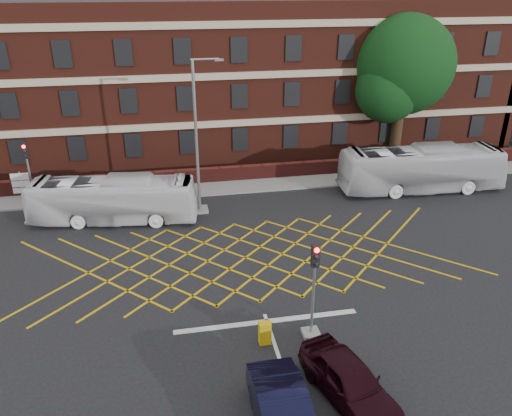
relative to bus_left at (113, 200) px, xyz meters
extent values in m
plane|color=black|center=(7.02, -7.88, -1.39)|extent=(120.00, 120.00, 0.00)
cube|color=#531E15|center=(7.02, 14.12, 4.61)|extent=(50.00, 12.00, 12.00)
cube|color=#B7A88C|center=(7.02, 8.04, 5.61)|extent=(50.00, 0.18, 0.50)
cube|color=black|center=(7.02, 8.06, 4.11)|extent=(1.20, 0.14, 1.80)
cube|color=#4C1714|center=(7.02, 5.12, -0.84)|extent=(56.00, 0.50, 1.10)
cube|color=slate|center=(7.02, 4.12, -1.33)|extent=(60.00, 3.00, 0.12)
cube|color=#CC990C|center=(7.02, -5.88, -1.38)|extent=(8.22, 8.22, 0.02)
cube|color=silver|center=(7.02, -11.38, -1.38)|extent=(8.00, 0.30, 0.02)
imported|color=white|center=(0.00, 0.00, 0.00)|extent=(10.19, 3.82, 2.77)
imported|color=silver|center=(20.43, 0.99, 0.18)|extent=(11.35, 3.25, 3.13)
imported|color=black|center=(8.93, -16.05, -0.63)|extent=(2.95, 4.77, 1.52)
cylinder|color=black|center=(21.69, 7.75, 1.58)|extent=(0.90, 0.90, 5.94)
sphere|color=black|center=(21.69, 7.75, 6.06)|extent=(7.53, 7.53, 7.53)
sphere|color=black|center=(20.19, 6.95, 4.35)|extent=(4.89, 4.89, 4.89)
sphere|color=black|center=(23.19, 8.55, 4.75)|extent=(4.52, 4.52, 4.52)
cube|color=slate|center=(8.61, -12.61, -1.29)|extent=(0.70, 0.70, 0.20)
cylinder|color=gray|center=(8.61, -12.61, 0.36)|extent=(0.12, 0.12, 3.50)
cube|color=black|center=(8.61, -12.61, 2.41)|extent=(0.30, 0.25, 0.95)
sphere|color=#FF0C05|center=(8.61, -12.75, 2.73)|extent=(0.20, 0.20, 0.20)
cube|color=slate|center=(-5.16, 2.96, -1.29)|extent=(0.70, 0.70, 0.20)
cylinder|color=gray|center=(-5.16, 2.96, 0.36)|extent=(0.12, 0.12, 3.50)
cube|color=black|center=(-5.16, 2.96, 2.41)|extent=(0.30, 0.25, 0.95)
sphere|color=#FF0C05|center=(-5.16, 2.82, 2.73)|extent=(0.20, 0.20, 0.20)
cube|color=slate|center=(5.17, 0.38, -1.29)|extent=(1.00, 1.00, 0.20)
cylinder|color=gray|center=(5.17, 0.38, 3.27)|extent=(0.18, 0.18, 9.31)
cylinder|color=gray|center=(5.87, 0.38, 7.93)|extent=(1.60, 0.12, 0.12)
cube|color=gray|center=(6.67, 0.38, 7.88)|extent=(0.50, 0.20, 0.12)
cylinder|color=gray|center=(-6.00, 3.75, -0.29)|extent=(0.10, 0.10, 2.20)
cube|color=silver|center=(-6.00, 3.67, 0.51)|extent=(1.10, 0.06, 0.45)
cube|color=silver|center=(-6.00, 3.67, 0.01)|extent=(1.10, 0.06, 0.40)
cube|color=silver|center=(-6.00, 3.67, -0.44)|extent=(1.10, 0.06, 0.35)
cube|color=gold|center=(6.65, -12.69, -0.89)|extent=(0.48, 0.36, 0.99)
camera|label=1|loc=(3.28, -28.39, 12.06)|focal=35.00mm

